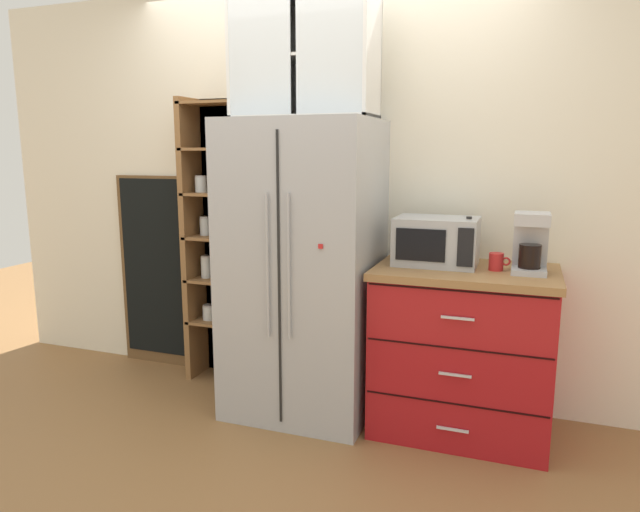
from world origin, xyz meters
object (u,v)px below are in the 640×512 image
chalkboard_menu (158,271)px  bottle_cobalt (466,249)px  refrigerator (304,269)px  coffee_maker (531,242)px  microwave (437,241)px  bottle_amber (468,245)px  mug_red (496,262)px

chalkboard_menu → bottle_cobalt: bearing=-8.6°
bottle_cobalt → chalkboard_menu: 2.22m
refrigerator → coffee_maker: (1.23, 0.05, 0.22)m
microwave → bottle_amber: (0.17, -0.02, -0.01)m
coffee_maker → bottle_cobalt: (-0.31, -0.05, -0.04)m
mug_red → bottle_cobalt: bearing=-165.3°
mug_red → bottle_amber: bearing=167.8°
mug_red → coffee_maker: bearing=3.2°
refrigerator → chalkboard_menu: 1.31m
mug_red → chalkboard_menu: size_ratio=0.08×
microwave → bottle_cobalt: bearing=-28.3°
microwave → bottle_cobalt: size_ratio=1.73×
chalkboard_menu → refrigerator: bearing=-14.6°
refrigerator → microwave: size_ratio=3.88×
microwave → chalkboard_menu: chalkboard_menu is taller
refrigerator → mug_red: 1.07m
refrigerator → mug_red: size_ratio=15.55×
mug_red → chalkboard_menu: (-2.32, 0.29, -0.28)m
coffee_maker → chalkboard_menu: chalkboard_menu is taller
bottle_cobalt → mug_red: bearing=14.7°
refrigerator → bottle_amber: size_ratio=6.24×
microwave → bottle_amber: bearing=-6.1°
microwave → refrigerator: bearing=-173.1°
coffee_maker → bottle_amber: 0.32m
microwave → chalkboard_menu: bearing=173.2°
chalkboard_menu → mug_red: bearing=-7.1°
coffee_maker → bottle_cobalt: bearing=-171.1°
coffee_maker → mug_red: coffee_maker is taller
bottle_cobalt → chalkboard_menu: size_ratio=0.19×
refrigerator → coffee_maker: 1.25m
microwave → mug_red: (0.32, -0.05, -0.08)m
coffee_maker → mug_red: (-0.16, -0.01, -0.11)m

